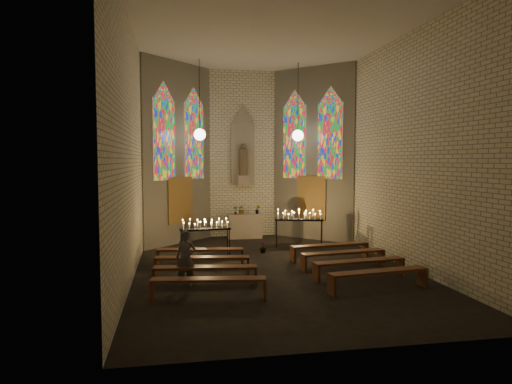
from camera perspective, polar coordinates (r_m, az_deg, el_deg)
The scene contains 18 objects.
floor at distance 13.87m, azimuth 2.04°, elevation -9.51°, with size 12.00×12.00×0.00m, color black.
room at distance 16.80m, azimuth -0.38°, elevation 5.62°, with size 8.22×12.43×7.00m.
altar at distance 19.05m, azimuth -1.45°, elevation -4.27°, with size 1.40×0.60×1.00m, color #AD9E8D.
flower_vase_left at distance 18.87m, azimuth -2.59°, elevation -2.30°, with size 0.18×0.12×0.34m, color #4C723F.
flower_vase_center at distance 18.97m, azimuth -1.81°, elevation -2.15°, with size 0.38×0.33×0.42m, color #4C723F.
flower_vase_right at distance 19.05m, azimuth 0.19°, elevation -2.20°, with size 0.20×0.16×0.37m, color #4C723F.
aisle_flower_pot at distance 16.08m, azimuth 0.88°, elevation -6.91°, with size 0.22×0.22×0.40m, color #4C723F.
votive_stand_left at distance 15.21m, azimuth -6.35°, elevation -4.30°, with size 1.70×0.58×1.23m.
votive_stand_right at distance 17.08m, azimuth 5.41°, elevation -3.13°, with size 1.84×0.85×1.31m.
pew_left_0 at distance 14.33m, azimuth -7.02°, elevation -7.40°, with size 2.69×0.72×0.51m.
pew_right_0 at distance 15.15m, azimuth 9.23°, elevation -6.80°, with size 2.69×0.72×0.51m.
pew_left_1 at distance 13.16m, azimuth -6.72°, elevation -8.43°, with size 2.69×0.72×0.51m.
pew_right_1 at distance 14.05m, azimuth 10.87°, elevation -7.68°, with size 2.69×0.72×0.51m.
pew_left_2 at distance 11.99m, azimuth -6.36°, elevation -9.66°, with size 2.69×0.72×0.51m.
pew_right_2 at distance 12.96m, azimuth 12.80°, elevation -8.69°, with size 2.69×0.72×0.51m.
pew_left_3 at distance 10.83m, azimuth -5.92°, elevation -11.15°, with size 2.69×0.72×0.51m.
pew_right_3 at distance 11.89m, azimuth 15.09°, elevation -9.88°, with size 2.69×0.72×0.51m.
visitor at distance 12.00m, azimuth -8.78°, elevation -8.18°, with size 0.52×0.34×1.44m, color #51515C.
Camera 1 is at (-2.87, -13.18, 3.24)m, focal length 32.00 mm.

